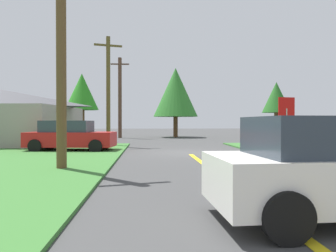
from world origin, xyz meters
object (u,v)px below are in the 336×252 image
pine_tree_center (276,98)px  oak_tree_right (82,92)px  utility_pole_mid (108,89)px  oak_tree_left (176,92)px  barn (1,117)px  stop_sign (286,114)px  parked_car_near_building (70,136)px  utility_pole_near (61,56)px  utility_pole_far (120,97)px

pine_tree_center → oak_tree_right: 20.15m
utility_pole_mid → oak_tree_left: (5.43, 11.47, 0.91)m
barn → stop_sign: bearing=-26.8°
utility_pole_mid → oak_tree_left: 12.73m
stop_sign → parked_car_near_building: stop_sign is taller
stop_sign → barn: 17.96m
utility_pole_near → barn: size_ratio=0.74×
oak_tree_right → utility_pole_far: bearing=27.1°
pine_tree_center → utility_pole_mid: bearing=-143.2°
oak_tree_left → barn: oak_tree_left is taller
utility_pole_far → oak_tree_right: (-3.32, -1.70, 0.28)m
utility_pole_near → oak_tree_right: bearing=99.7°
utility_pole_near → pine_tree_center: 28.06m
utility_pole_near → oak_tree_right: 19.38m
parked_car_near_building → pine_tree_center: 24.24m
oak_tree_left → utility_pole_far: bearing=-169.1°
oak_tree_right → barn: bearing=-117.0°
utility_pole_mid → utility_pole_far: bearing=90.8°
oak_tree_left → parked_car_near_building: bearing=-114.6°
oak_tree_left → oak_tree_right: oak_tree_left is taller
parked_car_near_building → utility_pole_near: size_ratio=0.66×
stop_sign → oak_tree_right: 19.96m
utility_pole_mid → parked_car_near_building: bearing=-112.2°
parked_car_near_building → utility_pole_far: 14.58m
utility_pole_far → oak_tree_left: utility_pole_far is taller
utility_pole_mid → utility_pole_far: utility_pole_far is taller
utility_pole_near → utility_pole_far: utility_pole_far is taller
utility_pole_far → utility_pole_mid: bearing=-89.2°
utility_pole_mid → oak_tree_right: bearing=111.7°
utility_pole_far → pine_tree_center: utility_pole_far is taller
stop_sign → barn: (-16.03, 8.11, -0.03)m
utility_pole_near → barn: 13.70m
utility_pole_near → utility_pole_mid: utility_pole_mid is taller
utility_pole_near → pine_tree_center: bearing=53.8°
oak_tree_left → pine_tree_center: oak_tree_left is taller
utility_pole_near → oak_tree_left: bearing=75.6°
parked_car_near_building → barn: size_ratio=0.48×
utility_pole_mid → barn: 7.60m
stop_sign → utility_pole_far: (-8.89, 17.31, 2.12)m
parked_car_near_building → oak_tree_left: size_ratio=0.65×
utility_pole_mid → pine_tree_center: 20.44m
utility_pole_near → utility_pole_mid: bearing=88.9°
barn → utility_pole_far: bearing=52.2°
stop_sign → parked_car_near_building: size_ratio=0.57×
utility_pole_mid → pine_tree_center: bearing=36.8°
pine_tree_center → barn: 26.20m
utility_pole_far → parked_car_near_building: bearing=-95.6°
stop_sign → utility_pole_near: 9.76m
parked_car_near_building → pine_tree_center: size_ratio=0.79×
utility_pole_near → pine_tree_center: (16.57, 22.63, 0.53)m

